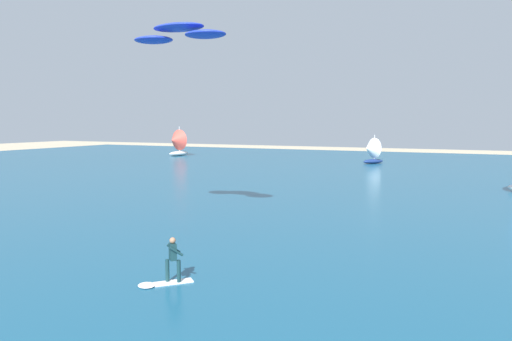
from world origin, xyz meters
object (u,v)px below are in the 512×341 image
object	(u,v)px
kitesurfer	(168,267)
sailboat_outermost	(176,142)
sailboat_leading	(371,150)
kite	(179,33)

from	to	relation	value
kitesurfer	sailboat_outermost	xyz separation A→B (m)	(-37.14, 54.77, 1.67)
kitesurfer	sailboat_leading	bearing A→B (deg)	94.60
kite	sailboat_outermost	bearing A→B (deg)	124.68
sailboat_leading	kitesurfer	bearing A→B (deg)	-85.40
sailboat_leading	kite	bearing A→B (deg)	-91.01
kitesurfer	kite	world-z (taller)	kite
kite	sailboat_outermost	distance (m)	56.92
kitesurfer	kite	bearing A→B (deg)	121.04
sailboat_outermost	kitesurfer	bearing A→B (deg)	-55.86
kitesurfer	sailboat_outermost	distance (m)	66.20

